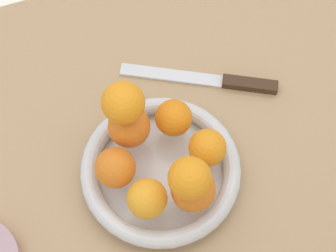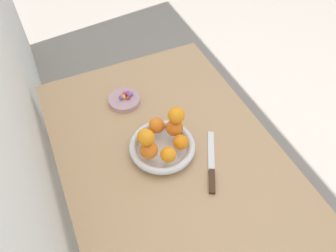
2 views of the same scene
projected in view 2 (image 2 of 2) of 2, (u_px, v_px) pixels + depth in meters
ground_plane at (169, 234)px, 1.74m from camera, size 6.00×6.00×0.00m
dining_table at (169, 166)px, 1.24m from camera, size 1.10×0.76×0.74m
fruit_bowl at (162, 147)px, 1.16m from camera, size 0.24×0.24×0.04m
candy_dish at (124, 100)px, 1.33m from camera, size 0.13×0.13×0.02m
orange_0 at (181, 142)px, 1.12m from camera, size 0.05×0.05×0.05m
orange_1 at (174, 128)px, 1.16m from camera, size 0.06×0.06×0.06m
orange_2 at (157, 125)px, 1.16m from camera, size 0.06×0.06×0.06m
orange_3 at (145, 136)px, 1.13m from camera, size 0.06×0.06×0.06m
orange_4 at (149, 150)px, 1.09m from camera, size 0.06×0.06×0.06m
orange_5 at (168, 154)px, 1.09m from camera, size 0.05×0.05×0.05m
orange_6 at (147, 138)px, 1.05m from camera, size 0.06×0.06×0.06m
orange_7 at (176, 115)px, 1.11m from camera, size 0.06×0.06×0.06m
candy_ball_0 at (124, 97)px, 1.31m from camera, size 0.02×0.02×0.02m
candy_ball_1 at (128, 98)px, 1.31m from camera, size 0.01×0.01×0.01m
candy_ball_2 at (121, 97)px, 1.31m from camera, size 0.02×0.02×0.02m
candy_ball_3 at (131, 94)px, 1.32m from camera, size 0.01×0.01×0.01m
candy_ball_4 at (128, 93)px, 1.33m from camera, size 0.02×0.02×0.02m
candy_ball_5 at (125, 94)px, 1.32m from camera, size 0.02×0.02×0.02m
candy_ball_6 at (129, 95)px, 1.32m from camera, size 0.02×0.02×0.02m
knife at (212, 166)px, 1.13m from camera, size 0.24×0.14×0.01m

